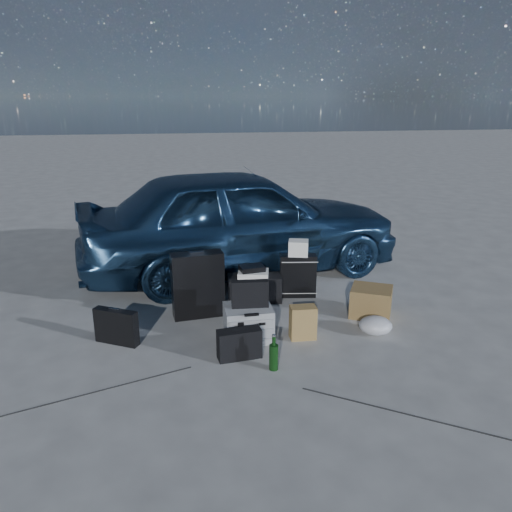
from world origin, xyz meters
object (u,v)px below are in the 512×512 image
(suitcase_right, at_px, (298,276))
(duffel_bag, at_px, (254,288))
(car, at_px, (240,220))
(pelican_case, at_px, (248,323))
(cardboard_box, at_px, (371,302))
(green_bottle, at_px, (274,353))
(suitcase_left, at_px, (198,285))
(briefcase, at_px, (116,327))

(suitcase_right, distance_m, duffel_bag, 0.56)
(duffel_bag, bearing_deg, suitcase_right, 11.50)
(car, relative_size, pelican_case, 9.14)
(cardboard_box, xyz_separation_m, green_bottle, (-1.31, -0.95, 0.00))
(suitcase_left, xyz_separation_m, suitcase_right, (1.23, 0.37, -0.10))
(pelican_case, height_order, duffel_bag, pelican_case)
(pelican_case, bearing_deg, briefcase, 174.75)
(briefcase, relative_size, suitcase_right, 0.87)
(pelican_case, distance_m, green_bottle, 0.65)
(duffel_bag, height_order, cardboard_box, cardboard_box)
(duffel_bag, height_order, green_bottle, green_bottle)
(pelican_case, relative_size, suitcase_right, 0.90)
(suitcase_right, height_order, duffel_bag, suitcase_right)
(car, xyz_separation_m, pelican_case, (-0.22, -2.03, -0.56))
(suitcase_left, distance_m, green_bottle, 1.41)
(car, xyz_separation_m, briefcase, (-1.52, -1.90, -0.55))
(pelican_case, bearing_deg, duffel_bag, 76.50)
(suitcase_left, height_order, suitcase_right, suitcase_left)
(briefcase, bearing_deg, suitcase_right, 52.96)
(pelican_case, bearing_deg, cardboard_box, 12.23)
(green_bottle, bearing_deg, suitcase_left, 114.47)
(cardboard_box, bearing_deg, suitcase_right, 133.40)
(duffel_bag, bearing_deg, car, 96.09)
(green_bottle, bearing_deg, pelican_case, 101.07)
(car, distance_m, suitcase_right, 1.25)
(briefcase, height_order, green_bottle, briefcase)
(briefcase, bearing_deg, cardboard_box, 33.78)
(cardboard_box, bearing_deg, suitcase_left, 170.18)
(green_bottle, bearing_deg, cardboard_box, 35.91)
(pelican_case, distance_m, duffel_bag, 0.98)
(briefcase, xyz_separation_m, cardboard_box, (2.73, 0.18, -0.01))
(green_bottle, bearing_deg, duffel_bag, 86.21)
(car, relative_size, briefcase, 9.43)
(pelican_case, distance_m, briefcase, 1.30)
(car, relative_size, suitcase_left, 5.88)
(car, xyz_separation_m, suitcase_left, (-0.68, -1.39, -0.37))
(duffel_bag, bearing_deg, green_bottle, -88.03)
(cardboard_box, bearing_deg, briefcase, -176.15)
(briefcase, height_order, suitcase_left, suitcase_left)
(pelican_case, relative_size, green_bottle, 1.43)
(car, height_order, briefcase, car)
(suitcase_left, distance_m, duffel_bag, 0.78)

